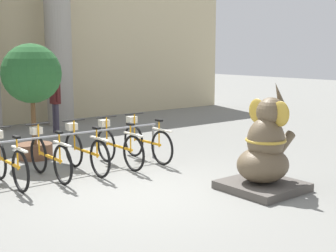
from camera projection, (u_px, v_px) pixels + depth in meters
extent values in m
plane|color=slate|center=(139.00, 194.00, 7.69)|extent=(60.00, 60.00, 0.00)
cylinder|color=gray|center=(58.00, 45.00, 14.58)|extent=(0.82, 0.82, 5.00)
cylinder|color=gray|center=(153.00, 141.00, 10.22)|extent=(0.05, 0.05, 0.75)
cylinder|color=gray|center=(81.00, 133.00, 9.09)|extent=(3.59, 0.04, 0.04)
torus|color=black|center=(20.00, 171.00, 7.72)|extent=(0.05, 0.72, 0.72)
cube|color=orange|center=(9.00, 163.00, 8.11)|extent=(0.04, 0.93, 0.04)
cube|color=silver|center=(19.00, 149.00, 7.66)|extent=(0.06, 0.60, 0.03)
cylinder|color=orange|center=(17.00, 154.00, 7.75)|extent=(0.03, 0.03, 0.54)
cube|color=black|center=(16.00, 137.00, 7.71)|extent=(0.08, 0.18, 0.04)
torus|color=black|center=(39.00, 155.00, 8.96)|extent=(0.05, 0.72, 0.72)
torus|color=black|center=(63.00, 165.00, 8.16)|extent=(0.05, 0.72, 0.72)
cube|color=orange|center=(50.00, 157.00, 8.55)|extent=(0.04, 0.93, 0.04)
cube|color=silver|center=(62.00, 144.00, 8.10)|extent=(0.06, 0.60, 0.03)
cylinder|color=orange|center=(60.00, 149.00, 8.19)|extent=(0.03, 0.03, 0.54)
cube|color=black|center=(59.00, 132.00, 8.15)|extent=(0.08, 0.18, 0.04)
cylinder|color=orange|center=(39.00, 140.00, 8.88)|extent=(0.03, 0.03, 0.60)
cylinder|color=black|center=(38.00, 124.00, 8.83)|extent=(0.48, 0.03, 0.03)
cube|color=silver|center=(36.00, 131.00, 8.93)|extent=(0.20, 0.16, 0.14)
torus|color=black|center=(74.00, 150.00, 9.42)|extent=(0.05, 0.72, 0.72)
torus|color=black|center=(100.00, 159.00, 8.62)|extent=(0.05, 0.72, 0.72)
cube|color=orange|center=(86.00, 151.00, 9.01)|extent=(0.04, 0.93, 0.04)
cube|color=silver|center=(99.00, 139.00, 8.56)|extent=(0.06, 0.60, 0.03)
cylinder|color=orange|center=(97.00, 143.00, 8.66)|extent=(0.03, 0.03, 0.54)
cube|color=black|center=(96.00, 128.00, 8.61)|extent=(0.08, 0.18, 0.04)
cylinder|color=orange|center=(74.00, 135.00, 9.34)|extent=(0.03, 0.03, 0.60)
cylinder|color=black|center=(74.00, 120.00, 9.29)|extent=(0.48, 0.03, 0.03)
cube|color=silver|center=(72.00, 127.00, 9.39)|extent=(0.20, 0.16, 0.14)
torus|color=black|center=(106.00, 145.00, 9.87)|extent=(0.05, 0.72, 0.72)
torus|color=black|center=(134.00, 153.00, 9.08)|extent=(0.05, 0.72, 0.72)
cube|color=orange|center=(119.00, 147.00, 9.47)|extent=(0.04, 0.93, 0.04)
cube|color=silver|center=(133.00, 134.00, 9.02)|extent=(0.06, 0.60, 0.03)
cylinder|color=orange|center=(131.00, 139.00, 9.11)|extent=(0.03, 0.03, 0.54)
cube|color=black|center=(130.00, 124.00, 9.06)|extent=(0.08, 0.18, 0.04)
cylinder|color=orange|center=(107.00, 131.00, 9.79)|extent=(0.03, 0.03, 0.60)
cylinder|color=black|center=(106.00, 117.00, 9.74)|extent=(0.48, 0.03, 0.03)
cube|color=silver|center=(104.00, 123.00, 9.84)|extent=(0.20, 0.16, 0.14)
torus|color=black|center=(134.00, 141.00, 10.38)|extent=(0.05, 0.72, 0.72)
torus|color=black|center=(162.00, 148.00, 9.58)|extent=(0.05, 0.72, 0.72)
cube|color=orange|center=(147.00, 142.00, 9.97)|extent=(0.04, 0.93, 0.04)
cube|color=silver|center=(162.00, 130.00, 9.52)|extent=(0.06, 0.60, 0.03)
cylinder|color=orange|center=(159.00, 134.00, 9.62)|extent=(0.03, 0.03, 0.54)
cube|color=black|center=(159.00, 120.00, 9.57)|extent=(0.08, 0.18, 0.04)
cylinder|color=orange|center=(134.00, 127.00, 10.30)|extent=(0.03, 0.03, 0.60)
cylinder|color=black|center=(134.00, 114.00, 10.25)|extent=(0.48, 0.03, 0.03)
cube|color=silver|center=(132.00, 120.00, 10.35)|extent=(0.20, 0.16, 0.14)
cube|color=#4C4742|center=(262.00, 186.00, 7.89)|extent=(1.21, 1.21, 0.14)
ellipsoid|color=brown|center=(263.00, 165.00, 7.83)|extent=(0.93, 0.82, 0.60)
ellipsoid|color=brown|center=(266.00, 140.00, 7.80)|extent=(0.66, 0.60, 0.77)
sphere|color=brown|center=(271.00, 112.00, 7.80)|extent=(0.49, 0.49, 0.49)
ellipsoid|color=#B79333|center=(257.00, 111.00, 7.95)|extent=(0.08, 0.35, 0.42)
ellipsoid|color=#B79333|center=(280.00, 114.00, 7.57)|extent=(0.08, 0.35, 0.42)
cone|color=brown|center=(280.00, 99.00, 7.90)|extent=(0.42, 0.18, 0.62)
cylinder|color=brown|center=(271.00, 142.00, 8.11)|extent=(0.49, 0.16, 0.44)
cylinder|color=brown|center=(284.00, 144.00, 7.90)|extent=(0.49, 0.16, 0.44)
torus|color=#B79333|center=(266.00, 140.00, 7.80)|extent=(0.69, 0.69, 0.05)
cylinder|color=#383342|center=(55.00, 118.00, 13.45)|extent=(0.11, 0.11, 0.84)
cylinder|color=#383342|center=(57.00, 119.00, 13.32)|extent=(0.11, 0.11, 0.84)
cube|color=#4C1919|center=(55.00, 93.00, 13.26)|extent=(0.20, 0.32, 0.63)
sphere|color=tan|center=(54.00, 77.00, 13.19)|extent=(0.23, 0.23, 0.23)
cylinder|color=#4C1919|center=(52.00, 91.00, 13.41)|extent=(0.07, 0.07, 0.57)
cylinder|color=#4C1919|center=(58.00, 92.00, 13.11)|extent=(0.07, 0.07, 0.57)
cylinder|color=brown|center=(35.00, 151.00, 10.24)|extent=(0.76, 0.76, 0.32)
cylinder|color=brown|center=(34.00, 121.00, 10.13)|extent=(0.10, 0.10, 1.02)
sphere|color=#235628|center=(31.00, 73.00, 9.97)|extent=(1.27, 1.27, 1.27)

